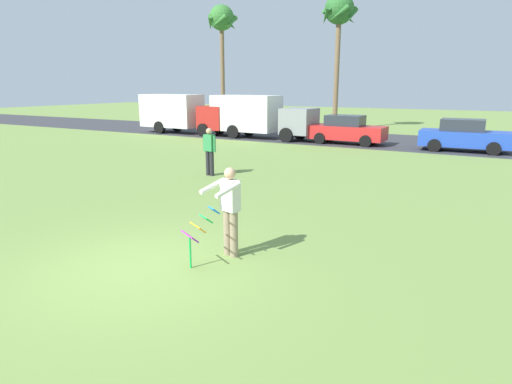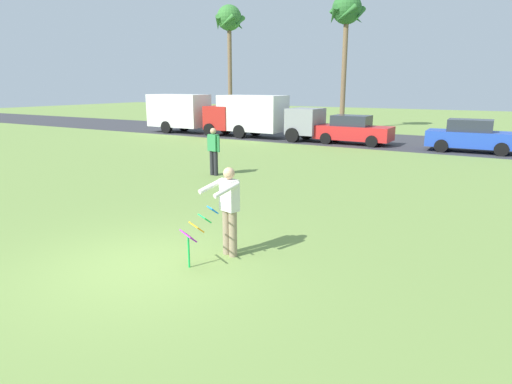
{
  "view_description": "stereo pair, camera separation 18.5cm",
  "coord_description": "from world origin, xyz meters",
  "px_view_note": "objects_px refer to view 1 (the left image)",
  "views": [
    {
      "loc": [
        5.42,
        -5.4,
        3.2
      ],
      "look_at": [
        1.12,
        2.34,
        1.05
      ],
      "focal_mm": 30.72,
      "sensor_mm": 36.0,
      "label": 1
    },
    {
      "loc": [
        5.58,
        -5.31,
        3.2
      ],
      "look_at": [
        1.12,
        2.34,
        1.05
      ],
      "focal_mm": 30.72,
      "sensor_mm": 36.0,
      "label": 2
    }
  ],
  "objects_px": {
    "parked_car_blue": "(464,136)",
    "palm_tree_right_near": "(339,16)",
    "person_walker_near": "(210,150)",
    "palm_tree_left_near": "(222,24)",
    "parked_car_red": "(347,130)",
    "person_kite_flyer": "(230,208)",
    "parked_truck_red_cab": "(181,113)",
    "parked_truck_grey_van": "(257,115)",
    "kite_held": "(198,229)"
  },
  "relations": [
    {
      "from": "parked_truck_red_cab",
      "to": "parked_car_blue",
      "type": "bearing_deg",
      "value": -0.0
    },
    {
      "from": "parked_car_blue",
      "to": "palm_tree_right_near",
      "type": "bearing_deg",
      "value": 140.11
    },
    {
      "from": "parked_truck_grey_van",
      "to": "parked_car_blue",
      "type": "distance_m",
      "value": 11.77
    },
    {
      "from": "parked_car_blue",
      "to": "person_walker_near",
      "type": "height_order",
      "value": "person_walker_near"
    },
    {
      "from": "parked_car_red",
      "to": "person_walker_near",
      "type": "bearing_deg",
      "value": -98.03
    },
    {
      "from": "person_kite_flyer",
      "to": "parked_truck_red_cab",
      "type": "distance_m",
      "value": 22.91
    },
    {
      "from": "parked_truck_red_cab",
      "to": "kite_held",
      "type": "bearing_deg",
      "value": -50.79
    },
    {
      "from": "parked_car_red",
      "to": "parked_car_blue",
      "type": "bearing_deg",
      "value": -0.01
    },
    {
      "from": "kite_held",
      "to": "parked_truck_grey_van",
      "type": "relative_size",
      "value": 0.16
    },
    {
      "from": "parked_truck_grey_van",
      "to": "palm_tree_left_near",
      "type": "xyz_separation_m",
      "value": [
        -8.34,
        8.85,
        6.89
      ]
    },
    {
      "from": "parked_car_red",
      "to": "kite_held",
      "type": "bearing_deg",
      "value": -80.47
    },
    {
      "from": "kite_held",
      "to": "palm_tree_left_near",
      "type": "distance_m",
      "value": 32.78
    },
    {
      "from": "kite_held",
      "to": "parked_truck_grey_van",
      "type": "bearing_deg",
      "value": 115.9
    },
    {
      "from": "parked_car_blue",
      "to": "parked_truck_grey_van",
      "type": "bearing_deg",
      "value": 180.0
    },
    {
      "from": "person_kite_flyer",
      "to": "parked_truck_grey_van",
      "type": "relative_size",
      "value": 0.26
    },
    {
      "from": "kite_held",
      "to": "parked_car_blue",
      "type": "height_order",
      "value": "parked_car_blue"
    },
    {
      "from": "person_kite_flyer",
      "to": "kite_held",
      "type": "xyz_separation_m",
      "value": [
        -0.22,
        -0.71,
        -0.24
      ]
    },
    {
      "from": "person_walker_near",
      "to": "palm_tree_right_near",
      "type": "bearing_deg",
      "value": 95.63
    },
    {
      "from": "palm_tree_right_near",
      "to": "parked_car_blue",
      "type": "bearing_deg",
      "value": -39.89
    },
    {
      "from": "parked_truck_grey_van",
      "to": "person_walker_near",
      "type": "xyz_separation_m",
      "value": [
        4.17,
        -11.13,
        -0.48
      ]
    },
    {
      "from": "person_kite_flyer",
      "to": "person_walker_near",
      "type": "xyz_separation_m",
      "value": [
        -4.82,
        6.23,
        -0.02
      ]
    },
    {
      "from": "parked_truck_grey_van",
      "to": "person_kite_flyer",
      "type": "bearing_deg",
      "value": -62.62
    },
    {
      "from": "person_kite_flyer",
      "to": "person_walker_near",
      "type": "height_order",
      "value": "same"
    },
    {
      "from": "parked_truck_grey_van",
      "to": "parked_car_red",
      "type": "xyz_separation_m",
      "value": [
        5.74,
        0.0,
        -0.64
      ]
    },
    {
      "from": "person_kite_flyer",
      "to": "parked_car_red",
      "type": "bearing_deg",
      "value": 100.61
    },
    {
      "from": "parked_truck_grey_van",
      "to": "palm_tree_right_near",
      "type": "relative_size",
      "value": 0.71
    },
    {
      "from": "kite_held",
      "to": "palm_tree_left_near",
      "type": "bearing_deg",
      "value": 122.45
    },
    {
      "from": "kite_held",
      "to": "parked_truck_grey_van",
      "type": "height_order",
      "value": "parked_truck_grey_van"
    },
    {
      "from": "kite_held",
      "to": "parked_car_blue",
      "type": "distance_m",
      "value": 18.31
    },
    {
      "from": "palm_tree_left_near",
      "to": "palm_tree_right_near",
      "type": "bearing_deg",
      "value": -5.03
    },
    {
      "from": "kite_held",
      "to": "person_walker_near",
      "type": "xyz_separation_m",
      "value": [
        -4.61,
        6.94,
        0.22
      ]
    },
    {
      "from": "palm_tree_left_near",
      "to": "person_walker_near",
      "type": "relative_size",
      "value": 5.68
    },
    {
      "from": "parked_truck_grey_van",
      "to": "person_walker_near",
      "type": "relative_size",
      "value": 3.91
    },
    {
      "from": "parked_truck_red_cab",
      "to": "palm_tree_right_near",
      "type": "relative_size",
      "value": 0.7
    },
    {
      "from": "person_kite_flyer",
      "to": "palm_tree_right_near",
      "type": "xyz_separation_m",
      "value": [
        -6.7,
        25.26,
        7.1
      ]
    },
    {
      "from": "palm_tree_right_near",
      "to": "person_walker_near",
      "type": "relative_size",
      "value": 5.52
    },
    {
      "from": "parked_truck_red_cab",
      "to": "parked_car_red",
      "type": "height_order",
      "value": "parked_truck_red_cab"
    },
    {
      "from": "parked_truck_grey_van",
      "to": "parked_car_red",
      "type": "bearing_deg",
      "value": 0.01
    },
    {
      "from": "parked_car_red",
      "to": "parked_truck_grey_van",
      "type": "bearing_deg",
      "value": -179.99
    },
    {
      "from": "kite_held",
      "to": "palm_tree_left_near",
      "type": "relative_size",
      "value": 0.11
    },
    {
      "from": "person_walker_near",
      "to": "parked_truck_red_cab",
      "type": "bearing_deg",
      "value": 132.32
    },
    {
      "from": "parked_car_blue",
      "to": "palm_tree_left_near",
      "type": "distance_m",
      "value": 23.21
    },
    {
      "from": "parked_car_blue",
      "to": "palm_tree_left_near",
      "type": "bearing_deg",
      "value": 156.24
    },
    {
      "from": "parked_truck_grey_van",
      "to": "parked_car_red",
      "type": "height_order",
      "value": "parked_truck_grey_van"
    },
    {
      "from": "parked_car_red",
      "to": "parked_car_blue",
      "type": "height_order",
      "value": "same"
    },
    {
      "from": "parked_car_red",
      "to": "palm_tree_right_near",
      "type": "relative_size",
      "value": 0.44
    },
    {
      "from": "kite_held",
      "to": "palm_tree_right_near",
      "type": "height_order",
      "value": "palm_tree_right_near"
    },
    {
      "from": "parked_car_red",
      "to": "palm_tree_right_near",
      "type": "xyz_separation_m",
      "value": [
        -3.45,
        7.91,
        7.27
      ]
    },
    {
      "from": "parked_truck_red_cab",
      "to": "palm_tree_left_near",
      "type": "height_order",
      "value": "palm_tree_left_near"
    },
    {
      "from": "parked_truck_red_cab",
      "to": "palm_tree_left_near",
      "type": "xyz_separation_m",
      "value": [
        -2.37,
        8.84,
        6.89
      ]
    }
  ]
}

